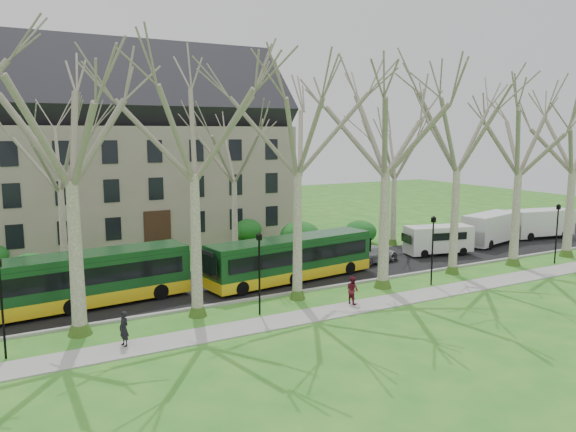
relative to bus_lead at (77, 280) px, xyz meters
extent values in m
plane|color=#2A7722|center=(14.21, -4.73, -1.58)|extent=(120.00, 120.00, 0.00)
cube|color=gray|center=(14.21, -7.23, -1.55)|extent=(70.00, 2.00, 0.06)
cube|color=black|center=(14.21, 0.77, -1.55)|extent=(80.00, 8.00, 0.06)
cube|color=#A5A39E|center=(14.21, -3.23, -1.51)|extent=(80.00, 0.25, 0.14)
cube|color=gray|center=(8.21, 19.27, 3.42)|extent=(26.00, 12.00, 10.00)
cylinder|color=black|center=(-3.79, -5.73, 0.42)|extent=(0.10, 0.10, 4.00)
cylinder|color=black|center=(8.21, -5.73, 0.42)|extent=(0.10, 0.10, 4.00)
cube|color=black|center=(8.21, -5.73, 2.57)|extent=(0.22, 0.22, 0.30)
cylinder|color=black|center=(20.21, -5.73, 0.42)|extent=(0.10, 0.10, 4.00)
cube|color=black|center=(20.21, -5.73, 2.57)|extent=(0.22, 0.22, 0.30)
cylinder|color=black|center=(32.21, -5.73, 0.42)|extent=(0.10, 0.10, 4.00)
cube|color=black|center=(32.21, -5.73, 2.57)|extent=(0.22, 0.22, 0.30)
ellipsoid|color=#17501C|center=(-1.79, 7.27, -0.58)|extent=(2.60, 2.60, 2.00)
ellipsoid|color=#17501C|center=(4.21, 7.27, -0.58)|extent=(2.60, 2.60, 2.00)
ellipsoid|color=#17501C|center=(18.21, 7.27, -0.58)|extent=(2.60, 2.60, 2.00)
ellipsoid|color=#17501C|center=(24.21, 7.27, -0.58)|extent=(2.60, 2.60, 2.00)
ellipsoid|color=#17501C|center=(16.21, 13.27, -0.58)|extent=(2.60, 2.60, 2.00)
imported|color=#B1B0B5|center=(20.55, 0.80, -0.87)|extent=(4.74, 2.65, 1.30)
imported|color=black|center=(0.94, -6.84, -0.73)|extent=(0.54, 0.67, 1.59)
imported|color=maroon|center=(13.51, -6.64, -0.74)|extent=(0.69, 0.83, 1.56)
camera|label=1|loc=(-4.23, -31.37, 7.96)|focal=35.00mm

